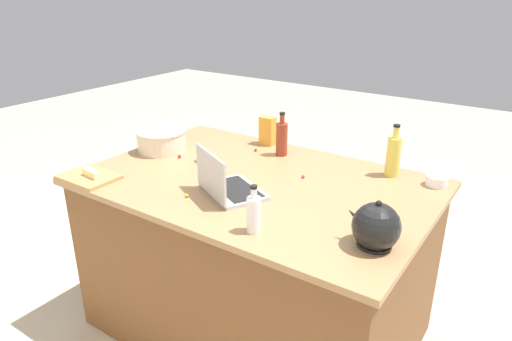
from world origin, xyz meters
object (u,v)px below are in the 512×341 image
object	(u,v)px
butter_stick_left	(92,173)
ramekin_medium	(437,181)
bottle_oil	(393,155)
candy_bag	(268,131)
laptop	(227,185)
mixing_bowl_large	(161,140)
kettle	(376,227)
bottle_soy	(282,138)
cutting_board	(89,177)
ramekin_small	(203,158)
bottle_vinegar	(254,214)

from	to	relation	value
butter_stick_left	ramekin_medium	xyz separation A→B (m)	(-1.42, -0.89, -0.01)
bottle_oil	candy_bag	world-z (taller)	bottle_oil
laptop	candy_bag	bearing A→B (deg)	-71.36
mixing_bowl_large	kettle	xyz separation A→B (m)	(-1.41, 0.31, 0.01)
bottle_oil	ramekin_medium	xyz separation A→B (m)	(-0.22, 0.00, -0.08)
bottle_oil	bottle_soy	bearing A→B (deg)	5.49
laptop	bottle_soy	size ratio (longest dim) A/B	1.52
laptop	cutting_board	world-z (taller)	laptop
kettle	ramekin_small	size ratio (longest dim) A/B	2.88
mixing_bowl_large	ramekin_medium	size ratio (longest dim) A/B	2.81
laptop	ramekin_small	size ratio (longest dim) A/B	5.08
bottle_vinegar	candy_bag	size ratio (longest dim) A/B	1.16
ramekin_medium	kettle	bearing A→B (deg)	86.29
kettle	candy_bag	distance (m)	1.22
butter_stick_left	ramekin_small	world-z (taller)	butter_stick_left
kettle	laptop	bearing A→B (deg)	-3.40
cutting_board	candy_bag	world-z (taller)	candy_bag
laptop	bottle_vinegar	world-z (taller)	laptop
kettle	bottle_soy	bearing A→B (deg)	-38.75
laptop	candy_bag	xyz separation A→B (m)	(0.24, -0.71, 0.04)
bottle_vinegar	butter_stick_left	distance (m)	0.95
cutting_board	candy_bag	distance (m)	1.05
mixing_bowl_large	ramekin_medium	world-z (taller)	mixing_bowl_large
cutting_board	kettle	bearing A→B (deg)	-171.97
cutting_board	ramekin_small	world-z (taller)	ramekin_small
mixing_bowl_large	bottle_oil	bearing A→B (deg)	-162.48
laptop	ramekin_medium	size ratio (longest dim) A/B	3.67
kettle	ramekin_small	xyz separation A→B (m)	(1.09, -0.31, -0.06)
mixing_bowl_large	bottle_vinegar	world-z (taller)	bottle_vinegar
bottle_oil	kettle	distance (m)	0.72
ramekin_small	candy_bag	distance (m)	0.46
bottle_soy	candy_bag	bearing A→B (deg)	-33.83
butter_stick_left	ramekin_medium	distance (m)	1.68
bottle_oil	kettle	size ratio (longest dim) A/B	1.25
laptop	ramekin_medium	world-z (taller)	laptop
ramekin_medium	bottle_oil	bearing A→B (deg)	-0.48
mixing_bowl_large	bottle_vinegar	size ratio (longest dim) A/B	1.45
mixing_bowl_large	ramekin_small	distance (m)	0.32
mixing_bowl_large	candy_bag	size ratio (longest dim) A/B	1.69
kettle	cutting_board	size ratio (longest dim) A/B	0.76
laptop	cutting_board	size ratio (longest dim) A/B	1.34
butter_stick_left	ramekin_medium	bearing A→B (deg)	-147.92
bottle_soy	ramekin_medium	distance (m)	0.84
mixing_bowl_large	bottle_soy	size ratio (longest dim) A/B	1.16
laptop	ramekin_small	world-z (taller)	laptop
bottle_soy	bottle_vinegar	bearing A→B (deg)	114.45
bottle_soy	cutting_board	distance (m)	1.04
laptop	bottle_oil	world-z (taller)	bottle_oil
laptop	bottle_oil	distance (m)	0.85
bottle_vinegar	butter_stick_left	size ratio (longest dim) A/B	1.80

